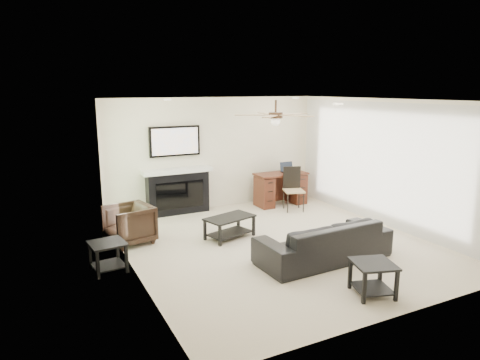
{
  "coord_description": "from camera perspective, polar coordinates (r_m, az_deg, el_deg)",
  "views": [
    {
      "loc": [
        -3.77,
        -6.09,
        2.69
      ],
      "look_at": [
        -0.54,
        0.36,
        1.14
      ],
      "focal_mm": 32.0,
      "sensor_mm": 36.0,
      "label": 1
    }
  ],
  "objects": [
    {
      "name": "desk_chair",
      "position": [
        9.6,
        7.18,
        -1.24
      ],
      "size": [
        0.54,
        0.55,
        0.97
      ],
      "primitive_type": "cube",
      "rotation": [
        0.0,
        0.0,
        -0.32
      ],
      "color": "black",
      "rests_on": "ground"
    },
    {
      "name": "sofa",
      "position": [
        6.99,
        11.09,
        -7.94
      ],
      "size": [
        2.22,
        0.94,
        0.64
      ],
      "primitive_type": "imported",
      "rotation": [
        0.0,
        0.0,
        3.18
      ],
      "color": "black",
      "rests_on": "ground"
    },
    {
      "name": "desk",
      "position": [
        10.07,
        5.43,
        -1.18
      ],
      "size": [
        1.22,
        0.56,
        0.76
      ],
      "primitive_type": "cube",
      "color": "#3D190F",
      "rests_on": "ground"
    },
    {
      "name": "end_table_near",
      "position": [
        6.06,
        17.27,
        -12.46
      ],
      "size": [
        0.65,
        0.65,
        0.45
      ],
      "primitive_type": "cube",
      "rotation": [
        0.0,
        0.0,
        -0.31
      ],
      "color": "black",
      "rests_on": "ground"
    },
    {
      "name": "end_table_left",
      "position": [
        6.79,
        -17.19,
        -9.74
      ],
      "size": [
        0.55,
        0.55,
        0.45
      ],
      "primitive_type": "cube",
      "rotation": [
        0.0,
        0.0,
        0.12
      ],
      "color": "black",
      "rests_on": "ground"
    },
    {
      "name": "armchair",
      "position": [
        7.82,
        -14.57,
        -5.74
      ],
      "size": [
        0.89,
        0.87,
        0.69
      ],
      "primitive_type": "imported",
      "rotation": [
        0.0,
        0.0,
        -1.37
      ],
      "color": "black",
      "rests_on": "ground"
    },
    {
      "name": "laptop",
      "position": [
        10.06,
        6.52,
        1.66
      ],
      "size": [
        0.33,
        0.24,
        0.23
      ],
      "primitive_type": "cube",
      "color": "black",
      "rests_on": "desk"
    },
    {
      "name": "fireplace_unit",
      "position": [
        9.29,
        -8.33,
        1.23
      ],
      "size": [
        1.52,
        0.34,
        1.91
      ],
      "primitive_type": "cube",
      "color": "black",
      "rests_on": "ground"
    },
    {
      "name": "coffee_table",
      "position": [
        7.87,
        -1.39,
        -6.32
      ],
      "size": [
        1.0,
        0.73,
        0.4
      ],
      "primitive_type": "cube",
      "rotation": [
        0.0,
        0.0,
        0.28
      ],
      "color": "black",
      "rests_on": "ground"
    },
    {
      "name": "room_shell",
      "position": [
        7.4,
        6.03,
        4.24
      ],
      "size": [
        5.5,
        5.54,
        2.52
      ],
      "color": "beige",
      "rests_on": "ground"
    }
  ]
}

